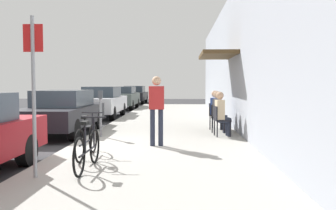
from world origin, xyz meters
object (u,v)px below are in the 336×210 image
object	(u,v)px
parked_car_4	(135,95)
bicycle_1	(87,140)
parked_car_2	(102,102)
cafe_chair_2	(215,114)
bicycle_0	(88,150)
cafe_chair_1	(217,116)
parked_car_1	(62,112)
seated_patron_0	(222,112)
parked_car_3	(122,97)
pedestrian_standing	(157,105)
cafe_chair_0	(220,119)
street_sign	(34,84)
seated_patron_2	(216,108)
seated_patron_1	(219,110)
parking_meter	(101,110)

from	to	relation	value
parked_car_4	bicycle_1	distance (m)	22.30
parked_car_2	cafe_chair_2	world-z (taller)	parked_car_2
bicycle_0	cafe_chair_1	size ratio (longest dim) A/B	1.97
parked_car_1	cafe_chair_1	xyz separation A→B (m)	(4.97, -0.26, -0.11)
parked_car_1	seated_patron_0	xyz separation A→B (m)	(5.03, -1.11, 0.08)
parked_car_4	parked_car_3	bearing A→B (deg)	-90.00
parked_car_4	pedestrian_standing	world-z (taller)	pedestrian_standing
parked_car_3	bicycle_0	xyz separation A→B (m)	(2.22, -17.01, -0.28)
parked_car_4	cafe_chair_0	world-z (taller)	parked_car_4
pedestrian_standing	cafe_chair_1	bearing A→B (deg)	56.14
pedestrian_standing	bicycle_0	bearing A→B (deg)	-112.77
parked_car_1	parked_car_2	bearing A→B (deg)	90.00
street_sign	cafe_chair_2	world-z (taller)	street_sign
street_sign	seated_patron_2	distance (m)	7.31
seated_patron_1	street_sign	bearing A→B (deg)	-122.38
parking_meter	parked_car_3	bearing A→B (deg)	96.78
parked_car_3	bicycle_0	bearing A→B (deg)	-82.58
cafe_chair_2	bicycle_1	bearing A→B (deg)	-122.52
cafe_chair_2	pedestrian_standing	world-z (taller)	pedestrian_standing
parked_car_2	seated_patron_2	xyz separation A→B (m)	(5.03, -5.23, 0.05)
bicycle_1	cafe_chair_1	bearing A→B (deg)	52.67
parked_car_4	seated_patron_2	size ratio (longest dim) A/B	3.41
bicycle_0	pedestrian_standing	world-z (taller)	pedestrian_standing
parked_car_1	cafe_chair_0	world-z (taller)	parked_car_1
parked_car_3	seated_patron_2	size ratio (longest dim) A/B	3.41
street_sign	pedestrian_standing	bearing A→B (deg)	59.84
cafe_chair_1	parking_meter	bearing A→B (deg)	-162.65
parked_car_4	parking_meter	bearing A→B (deg)	-85.41
parked_car_4	seated_patron_0	world-z (taller)	parked_car_4
street_sign	cafe_chair_1	xyz separation A→B (m)	(3.47, 5.58, -1.02)
bicycle_1	pedestrian_standing	world-z (taller)	pedestrian_standing
parked_car_1	seated_patron_2	bearing A→B (deg)	5.79
parked_car_4	bicycle_0	world-z (taller)	parked_car_4
pedestrian_standing	parked_car_2	bearing A→B (deg)	110.91
parked_car_3	bicycle_0	world-z (taller)	parked_car_3
bicycle_0	cafe_chair_2	size ratio (longest dim) A/B	1.97
bicycle_0	street_sign	bearing A→B (deg)	-142.89
parked_car_1	parking_meter	bearing A→B (deg)	-40.51
parked_car_2	seated_patron_1	bearing A→B (deg)	-50.06
parking_meter	bicycle_1	bearing A→B (deg)	-82.65
cafe_chair_0	seated_patron_1	xyz separation A→B (m)	(0.06, 0.85, 0.19)
cafe_chair_1	cafe_chair_2	world-z (taller)	same
seated_patron_1	seated_patron_2	xyz separation A→B (m)	(0.00, 0.78, 0.00)
bicycle_0	seated_patron_2	bearing A→B (deg)	64.14
cafe_chair_0	seated_patron_1	size ratio (longest dim) A/B	0.67
parked_car_2	cafe_chair_0	size ratio (longest dim) A/B	5.06
cafe_chair_2	parked_car_1	bearing A→B (deg)	-173.93
street_sign	cafe_chair_1	distance (m)	6.65
parking_meter	bicycle_1	size ratio (longest dim) A/B	0.77
seated_patron_2	pedestrian_standing	world-z (taller)	pedestrian_standing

